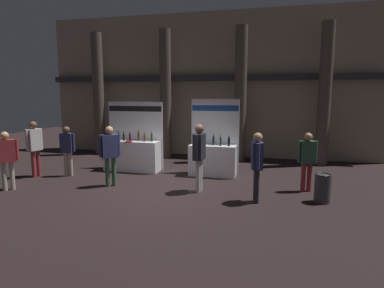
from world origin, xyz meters
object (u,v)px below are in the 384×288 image
(exhibitor_booth_0, at_px, (133,153))
(visitor_1, at_px, (199,151))
(exhibitor_booth_1, at_px, (213,157))
(visitor_2, at_px, (110,150))
(visitor_5, at_px, (307,157))
(visitor_0, at_px, (257,162))
(trash_bin, at_px, (323,188))
(visitor_3, at_px, (6,156))
(visitor_6, at_px, (67,148))
(visitor_4, at_px, (34,144))

(exhibitor_booth_0, distance_m, visitor_1, 3.36)
(exhibitor_booth_0, bearing_deg, exhibitor_booth_1, 0.39)
(visitor_1, bearing_deg, visitor_2, -82.64)
(visitor_1, relative_size, visitor_5, 1.15)
(exhibitor_booth_1, distance_m, visitor_0, 2.84)
(trash_bin, bearing_deg, visitor_3, -172.87)
(visitor_0, height_order, visitor_6, visitor_0)
(exhibitor_booth_1, height_order, trash_bin, exhibitor_booth_1)
(visitor_4, bearing_deg, visitor_2, 98.33)
(visitor_1, xyz_separation_m, visitor_5, (2.78, 0.76, -0.18))
(visitor_4, bearing_deg, exhibitor_booth_0, 137.16)
(exhibitor_booth_0, distance_m, visitor_4, 3.06)
(visitor_5, bearing_deg, exhibitor_booth_0, 154.70)
(exhibitor_booth_1, bearing_deg, visitor_1, -90.72)
(exhibitor_booth_0, height_order, trash_bin, exhibitor_booth_0)
(visitor_0, bearing_deg, visitor_2, 74.23)
(exhibitor_booth_1, bearing_deg, visitor_2, -142.65)
(visitor_5, bearing_deg, visitor_3, 179.48)
(visitor_2, bearing_deg, visitor_4, -48.04)
(exhibitor_booth_0, xyz_separation_m, visitor_0, (4.29, -2.35, 0.39))
(trash_bin, height_order, visitor_3, visitor_3)
(exhibitor_booth_0, bearing_deg, visitor_1, -33.90)
(visitor_2, xyz_separation_m, visitor_5, (5.33, 0.85, -0.11))
(visitor_1, relative_size, visitor_2, 1.06)
(exhibitor_booth_1, relative_size, visitor_6, 1.53)
(exhibitor_booth_1, xyz_separation_m, visitor_0, (1.51, -2.37, 0.40))
(exhibitor_booth_0, xyz_separation_m, visitor_6, (-1.67, -1.22, 0.31))
(visitor_2, bearing_deg, exhibitor_booth_1, 177.25)
(exhibitor_booth_0, relative_size, visitor_6, 1.46)
(trash_bin, relative_size, visitor_2, 0.41)
(exhibitor_booth_0, bearing_deg, visitor_4, -149.11)
(exhibitor_booth_1, xyz_separation_m, visitor_2, (-2.57, -1.97, 0.43))
(visitor_2, distance_m, visitor_3, 2.73)
(visitor_1, relative_size, visitor_6, 1.14)
(exhibitor_booth_0, distance_m, exhibitor_booth_1, 2.78)
(exhibitor_booth_0, distance_m, visitor_5, 5.66)
(exhibitor_booth_0, bearing_deg, visitor_0, -28.74)
(visitor_0, bearing_deg, trash_bin, -86.27)
(visitor_5, bearing_deg, visitor_0, -148.90)
(visitor_1, distance_m, visitor_6, 4.47)
(visitor_3, bearing_deg, visitor_5, 147.37)
(trash_bin, distance_m, visitor_4, 8.48)
(trash_bin, height_order, visitor_5, visitor_5)
(exhibitor_booth_0, relative_size, visitor_4, 1.32)
(exhibitor_booth_0, xyz_separation_m, visitor_2, (0.21, -1.95, 0.43))
(visitor_0, relative_size, visitor_1, 0.94)
(exhibitor_booth_0, distance_m, visitor_0, 4.91)
(exhibitor_booth_0, xyz_separation_m, visitor_1, (2.76, -1.85, 0.49))
(visitor_1, xyz_separation_m, visitor_3, (-5.07, -1.14, -0.14))
(exhibitor_booth_1, xyz_separation_m, visitor_6, (-4.45, -1.24, 0.31))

